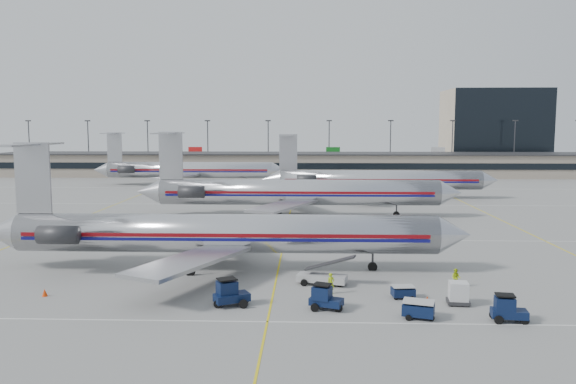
{
  "coord_description": "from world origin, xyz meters",
  "views": [
    {
      "loc": [
        2.65,
        -54.24,
        12.9
      ],
      "look_at": [
        0.09,
        19.45,
        4.5
      ],
      "focal_mm": 35.0,
      "sensor_mm": 36.0,
      "label": 1
    }
  ],
  "objects_px": {
    "belt_loader": "(323,276)",
    "jet_second_row": "(292,192)",
    "jet_foreground": "(216,233)",
    "tug_center": "(324,298)",
    "uld_container": "(458,293)"
  },
  "relations": [
    {
      "from": "belt_loader",
      "to": "jet_second_row",
      "type": "bearing_deg",
      "value": 110.28
    },
    {
      "from": "uld_container",
      "to": "tug_center",
      "type": "bearing_deg",
      "value": -165.34
    },
    {
      "from": "jet_foreground",
      "to": "belt_loader",
      "type": "distance_m",
      "value": 11.11
    },
    {
      "from": "tug_center",
      "to": "belt_loader",
      "type": "bearing_deg",
      "value": 110.9
    },
    {
      "from": "jet_second_row",
      "to": "tug_center",
      "type": "height_order",
      "value": "jet_second_row"
    },
    {
      "from": "jet_foreground",
      "to": "belt_loader",
      "type": "relative_size",
      "value": 8.99
    },
    {
      "from": "jet_foreground",
      "to": "uld_container",
      "type": "xyz_separation_m",
      "value": [
        19.48,
        -9.78,
        -2.55
      ]
    },
    {
      "from": "jet_foreground",
      "to": "tug_center",
      "type": "bearing_deg",
      "value": -49.52
    },
    {
      "from": "tug_center",
      "to": "jet_second_row",
      "type": "bearing_deg",
      "value": 116.27
    },
    {
      "from": "jet_second_row",
      "to": "belt_loader",
      "type": "distance_m",
      "value": 36.43
    },
    {
      "from": "jet_foreground",
      "to": "jet_second_row",
      "type": "bearing_deg",
      "value": 78.93
    },
    {
      "from": "tug_center",
      "to": "uld_container",
      "type": "relative_size",
      "value": 1.49
    },
    {
      "from": "jet_foreground",
      "to": "tug_center",
      "type": "height_order",
      "value": "jet_foreground"
    },
    {
      "from": "jet_foreground",
      "to": "uld_container",
      "type": "distance_m",
      "value": 21.95
    },
    {
      "from": "tug_center",
      "to": "belt_loader",
      "type": "relative_size",
      "value": 0.52
    }
  ]
}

